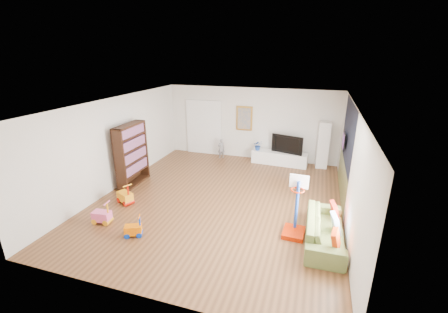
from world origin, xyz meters
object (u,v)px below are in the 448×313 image
(media_console, at_px, (279,158))
(bookshelf, at_px, (132,155))
(sofa, at_px, (325,229))
(basketball_hoop, at_px, (296,207))

(media_console, relative_size, bookshelf, 1.05)
(sofa, xyz_separation_m, basketball_hoop, (-0.65, 0.04, 0.41))
(sofa, relative_size, basketball_hoop, 1.43)
(sofa, bearing_deg, bookshelf, 75.56)
(bookshelf, height_order, basketball_hoop, bookshelf)
(media_console, bearing_deg, basketball_hoop, -74.56)
(basketball_hoop, bearing_deg, media_console, 104.76)
(bookshelf, bearing_deg, media_console, 36.07)
(media_console, bearing_deg, sofa, -66.99)
(bookshelf, relative_size, sofa, 0.95)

